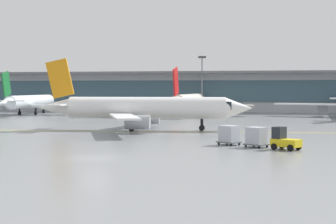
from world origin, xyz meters
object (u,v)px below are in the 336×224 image
object	(u,v)px
cargo_dolly_lead	(256,136)
apron_light_mast_1	(202,81)
cargo_dolly_trailing	(229,134)
gate_airplane_1	(30,102)
baggage_tug	(284,140)
gate_airplane_2	(189,102)
taxiing_regional_jet	(144,109)

from	to	relation	value
cargo_dolly_lead	apron_light_mast_1	world-z (taller)	apron_light_mast_1
cargo_dolly_trailing	apron_light_mast_1	world-z (taller)	apron_light_mast_1
cargo_dolly_lead	gate_airplane_1	bearing A→B (deg)	163.17
apron_light_mast_1	cargo_dolly_trailing	bearing A→B (deg)	-80.62
baggage_tug	cargo_dolly_lead	size ratio (longest dim) A/B	1.12
baggage_tug	gate_airplane_2	bearing A→B (deg)	138.53
gate_airplane_2	cargo_dolly_trailing	distance (m)	58.00
taxiing_regional_jet	cargo_dolly_trailing	world-z (taller)	taxiing_regional_jet
gate_airplane_2	gate_airplane_1	bearing A→B (deg)	97.03
gate_airplane_2	apron_light_mast_1	world-z (taller)	apron_light_mast_1
cargo_dolly_trailing	apron_light_mast_1	bearing A→B (deg)	131.17
cargo_dolly_lead	gate_airplane_2	bearing A→B (deg)	136.63
gate_airplane_1	gate_airplane_2	bearing A→B (deg)	-86.82
gate_airplane_2	cargo_dolly_lead	xyz separation A→B (m)	(15.44, -58.27, -1.84)
gate_airplane_1	cargo_dolly_lead	distance (m)	74.82
gate_airplane_2	baggage_tug	bearing A→B (deg)	-159.85
gate_airplane_2	baggage_tug	distance (m)	62.55
gate_airplane_1	baggage_tug	bearing A→B (deg)	-138.41
cargo_dolly_lead	cargo_dolly_trailing	distance (m)	3.24
baggage_tug	apron_light_mast_1	bearing A→B (deg)	134.72
apron_light_mast_1	gate_airplane_2	bearing A→B (deg)	-93.88
gate_airplane_2	cargo_dolly_trailing	bearing A→B (deg)	-163.96
baggage_tug	taxiing_regional_jet	bearing A→B (deg)	163.68
gate_airplane_1	apron_light_mast_1	size ratio (longest dim) A/B	2.08
taxiing_regional_jet	cargo_dolly_trailing	distance (m)	21.16
taxiing_regional_jet	apron_light_mast_1	distance (m)	54.26
baggage_tug	cargo_dolly_trailing	xyz separation A→B (m)	(-5.32, 3.30, 0.16)
gate_airplane_2	baggage_tug	xyz separation A→B (m)	(18.01, -59.87, -2.00)
taxiing_regional_jet	gate_airplane_2	bearing A→B (deg)	85.09
gate_airplane_1	cargo_dolly_trailing	bearing A→B (deg)	-139.80
taxiing_regional_jet	cargo_dolly_trailing	size ratio (longest dim) A/B	11.22
cargo_dolly_trailing	apron_light_mast_1	xyz separation A→B (m)	(-11.71, 70.90, 6.16)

